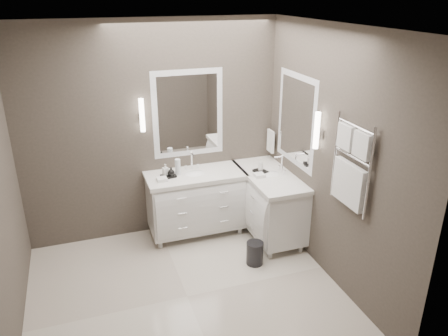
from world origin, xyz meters
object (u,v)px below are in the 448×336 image
object	(u,v)px
vanity_right	(269,200)
vanity_back	(196,199)
waste_bin	(255,253)
towel_ladder	(351,170)

from	to	relation	value
vanity_right	vanity_back	bearing A→B (deg)	159.62
vanity_back	waste_bin	bearing A→B (deg)	-63.44
towel_ladder	waste_bin	bearing A→B (deg)	131.90
vanity_back	vanity_right	size ratio (longest dim) A/B	1.00
vanity_back	waste_bin	distance (m)	1.06
vanity_back	waste_bin	size ratio (longest dim) A/B	4.46
vanity_back	vanity_right	distance (m)	0.93
vanity_back	waste_bin	xyz separation A→B (m)	(0.45, -0.90, -0.35)
vanity_back	towel_ladder	world-z (taller)	towel_ladder
towel_ladder	waste_bin	world-z (taller)	towel_ladder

